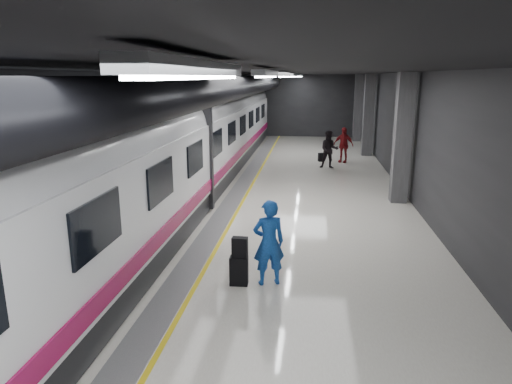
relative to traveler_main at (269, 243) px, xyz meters
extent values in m
plane|color=silver|center=(-0.59, 5.21, -0.94)|extent=(40.00, 40.00, 0.00)
cube|color=black|center=(-0.59, 5.21, 3.56)|extent=(10.00, 40.00, 0.02)
cube|color=#28282B|center=(-0.59, 25.21, 1.31)|extent=(10.00, 0.02, 4.50)
cube|color=#28282B|center=(-5.59, 5.21, 1.31)|extent=(0.02, 40.00, 4.50)
cube|color=#28282B|center=(4.41, 5.21, 1.31)|extent=(0.02, 40.00, 4.50)
cube|color=slate|center=(-1.94, 5.21, -0.93)|extent=(0.65, 39.80, 0.01)
cube|color=yellow|center=(-1.54, 5.21, -0.93)|extent=(0.10, 39.80, 0.01)
cylinder|color=black|center=(-1.89, 5.21, 3.01)|extent=(0.80, 38.00, 0.80)
cube|color=silver|center=(0.01, -5.79, 3.46)|extent=(0.22, 2.60, 0.10)
cube|color=silver|center=(0.01, -0.79, 3.46)|extent=(0.22, 2.60, 0.10)
cube|color=silver|center=(0.01, 4.21, 3.46)|extent=(0.22, 2.60, 0.10)
cube|color=silver|center=(0.01, 9.21, 3.46)|extent=(0.22, 2.60, 0.10)
cube|color=silver|center=(0.01, 14.21, 3.46)|extent=(0.22, 2.60, 0.10)
cube|color=silver|center=(0.01, 19.21, 3.46)|extent=(0.22, 2.60, 0.10)
cube|color=silver|center=(0.01, 23.21, 3.46)|extent=(0.22, 2.60, 0.10)
cube|color=#515154|center=(3.96, 7.21, 1.31)|extent=(0.55, 0.55, 4.50)
cube|color=#515154|center=(3.96, 17.21, 1.31)|extent=(0.55, 0.55, 4.50)
cube|color=#515154|center=(3.96, 23.21, 1.31)|extent=(0.55, 0.55, 4.50)
cube|color=black|center=(-3.84, 5.21, -0.59)|extent=(2.80, 38.00, 0.60)
cube|color=white|center=(-3.84, 5.21, 0.81)|extent=(2.90, 38.00, 2.20)
cylinder|color=white|center=(-3.84, 5.21, 1.76)|extent=(2.80, 38.00, 2.80)
cube|color=#910D45|center=(-2.37, 5.21, 0.01)|extent=(0.04, 38.00, 0.35)
cube|color=black|center=(-3.84, 5.21, 1.06)|extent=(3.05, 0.25, 3.80)
cube|color=black|center=(-2.37, -2.79, 1.21)|extent=(0.05, 1.60, 0.85)
cube|color=black|center=(-2.37, 0.21, 1.21)|extent=(0.05, 1.60, 0.85)
cube|color=black|center=(-2.37, 3.21, 1.21)|extent=(0.05, 1.60, 0.85)
cube|color=black|center=(-2.37, 6.21, 1.21)|extent=(0.05, 1.60, 0.85)
cube|color=black|center=(-2.37, 9.21, 1.21)|extent=(0.05, 1.60, 0.85)
cube|color=black|center=(-2.37, 12.21, 1.21)|extent=(0.05, 1.60, 0.85)
cube|color=black|center=(-2.37, 15.21, 1.21)|extent=(0.05, 1.60, 0.85)
cube|color=black|center=(-2.37, 18.21, 1.21)|extent=(0.05, 1.60, 0.85)
cube|color=black|center=(-2.37, 21.21, 1.21)|extent=(0.05, 1.60, 0.85)
imported|color=blue|center=(0.00, 0.00, 0.00)|extent=(0.79, 0.64, 1.87)
cube|color=black|center=(-0.63, -0.12, -0.62)|extent=(0.40, 0.26, 0.63)
cube|color=black|center=(-0.60, -0.12, -0.09)|extent=(0.34, 0.19, 0.44)
imported|color=black|center=(1.72, 13.09, -0.02)|extent=(0.89, 0.69, 1.83)
imported|color=maroon|center=(2.50, 14.77, -0.02)|extent=(1.16, 0.84, 1.82)
cube|color=black|center=(1.39, 14.92, -0.71)|extent=(0.36, 0.30, 0.45)
camera|label=1|loc=(0.82, -9.04, 3.41)|focal=32.00mm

